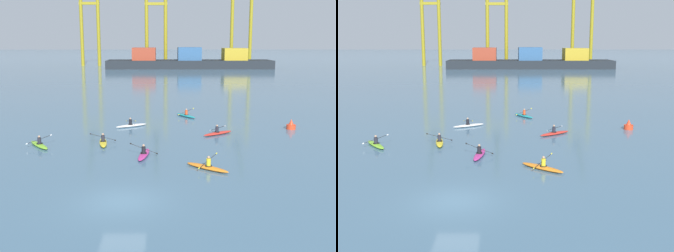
{
  "view_description": "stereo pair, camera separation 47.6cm",
  "coord_description": "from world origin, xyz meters",
  "views": [
    {
      "loc": [
        2.28,
        -21.45,
        8.56
      ],
      "look_at": [
        2.66,
        17.53,
        0.6
      ],
      "focal_mm": 44.79,
      "sensor_mm": 36.0,
      "label": 1
    },
    {
      "loc": [
        2.76,
        -21.45,
        8.56
      ],
      "look_at": [
        2.66,
        17.53,
        0.6
      ],
      "focal_mm": 44.79,
      "sensor_mm": 36.0,
      "label": 2
    }
  ],
  "objects": [
    {
      "name": "ground_plane",
      "position": [
        0.0,
        0.0,
        0.0
      ],
      "size": [
        800.0,
        800.0,
        0.0
      ],
      "primitive_type": "plane",
      "color": "#476B84"
    },
    {
      "name": "container_barge",
      "position": [
        10.24,
        111.91,
        2.26
      ],
      "size": [
        51.65,
        10.93,
        6.53
      ],
      "color": "#1E2328",
      "rests_on": "ground"
    },
    {
      "name": "gantry_crane_west",
      "position": [
        -22.96,
        125.13,
        17.04
      ],
      "size": [
        6.94,
        17.21,
        35.89
      ],
      "color": "olive",
      "rests_on": "ground"
    },
    {
      "name": "gantry_crane_west_mid",
      "position": [
        -0.27,
        120.45,
        16.68
      ],
      "size": [
        7.47,
        17.08,
        34.93
      ],
      "color": "olive",
      "rests_on": "ground"
    },
    {
      "name": "gantry_crane_east_mid",
      "position": [
        29.09,
        126.58,
        18.63
      ],
      "size": [
        7.7,
        15.76,
        37.74
      ],
      "color": "olive",
      "rests_on": "ground"
    },
    {
      "name": "channel_buoy",
      "position": [
        14.81,
        18.84,
        0.36
      ],
      "size": [
        0.9,
        0.9,
        1.0
      ],
      "color": "red",
      "rests_on": "ground"
    },
    {
      "name": "kayak_lime",
      "position": [
        -8.01,
        12.12,
        0.17
      ],
      "size": [
        2.5,
        3.1,
        0.95
      ],
      "color": "#7ABC2D",
      "rests_on": "ground"
    },
    {
      "name": "kayak_magenta",
      "position": [
        0.76,
        9.07,
        0.17
      ],
      "size": [
        2.17,
        3.45,
        1.04
      ],
      "color": "#C13384",
      "rests_on": "ground"
    },
    {
      "name": "kayak_red",
      "position": [
        7.26,
        16.42,
        0.17
      ],
      "size": [
        3.11,
        2.47,
        1.07
      ],
      "color": "red",
      "rests_on": "ground"
    },
    {
      "name": "kayak_teal",
      "position": [
        4.8,
        25.77,
        0.17
      ],
      "size": [
        2.37,
        3.17,
        0.95
      ],
      "color": "teal",
      "rests_on": "ground"
    },
    {
      "name": "kayak_yellow",
      "position": [
        -2.87,
        12.93,
        0.17
      ],
      "size": [
        2.19,
        3.45,
        1.0
      ],
      "color": "yellow",
      "rests_on": "ground"
    },
    {
      "name": "kayak_orange",
      "position": [
        5.22,
        5.75,
        0.17
      ],
      "size": [
        2.96,
        2.68,
        0.98
      ],
      "color": "orange",
      "rests_on": "ground"
    },
    {
      "name": "kayak_white",
      "position": [
        -1.04,
        20.1,
        0.17
      ],
      "size": [
        3.24,
        2.23,
        0.95
      ],
      "color": "silver",
      "rests_on": "ground"
    }
  ]
}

